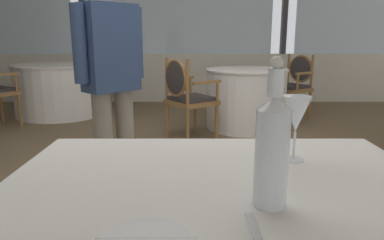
% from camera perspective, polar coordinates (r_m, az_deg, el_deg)
% --- Properties ---
extents(ground_plane, '(14.32, 14.32, 0.00)m').
position_cam_1_polar(ground_plane, '(2.78, -2.94, -10.70)').
color(ground_plane, '#756047').
extents(window_wall_far, '(11.01, 0.14, 2.97)m').
position_cam_1_polar(window_wall_far, '(6.30, -1.28, 13.70)').
color(window_wall_far, silver).
rests_on(window_wall_far, ground_plane).
extents(dinner_fork, '(0.02, 0.20, 0.00)m').
position_cam_1_polar(dinner_fork, '(0.72, 10.68, -18.33)').
color(dinner_fork, silver).
rests_on(dinner_fork, foreground_table).
extents(water_bottle, '(0.08, 0.08, 0.34)m').
position_cam_1_polar(water_bottle, '(0.80, 12.91, -4.48)').
color(water_bottle, white).
rests_on(water_bottle, foreground_table).
extents(wine_glass, '(0.09, 0.09, 0.20)m').
position_cam_1_polar(wine_glass, '(1.12, 16.60, 0.74)').
color(wine_glass, white).
rests_on(wine_glass, foreground_table).
extents(background_table_0, '(1.02, 1.02, 0.75)m').
position_cam_1_polar(background_table_0, '(4.50, 8.78, 3.44)').
color(background_table_0, white).
rests_on(background_table_0, ground_plane).
extents(dining_chair_0_0, '(0.64, 0.66, 0.91)m').
position_cam_1_polar(dining_chair_0_0, '(3.88, -1.01, 4.43)').
color(dining_chair_0_0, olive).
rests_on(dining_chair_0_0, ground_plane).
extents(dining_chair_0_1, '(0.64, 0.66, 0.90)m').
position_cam_1_polar(dining_chair_0_1, '(5.17, 16.23, 6.05)').
color(dining_chair_0_1, olive).
rests_on(dining_chair_0_1, ground_plane).
extents(background_table_3, '(1.35, 1.35, 0.75)m').
position_cam_1_polar(background_table_3, '(5.62, -20.43, 4.70)').
color(background_table_3, white).
rests_on(background_table_3, ground_plane).
extents(dining_chair_3_0, '(0.65, 0.63, 0.94)m').
position_cam_1_polar(dining_chair_3_0, '(6.33, -12.75, 7.78)').
color(dining_chair_3_0, olive).
rests_on(dining_chair_3_0, ground_plane).
extents(diner_person_0, '(0.40, 0.40, 1.57)m').
position_cam_1_polar(diner_person_0, '(2.48, -12.93, 7.42)').
color(diner_person_0, gray).
rests_on(diner_person_0, ground_plane).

